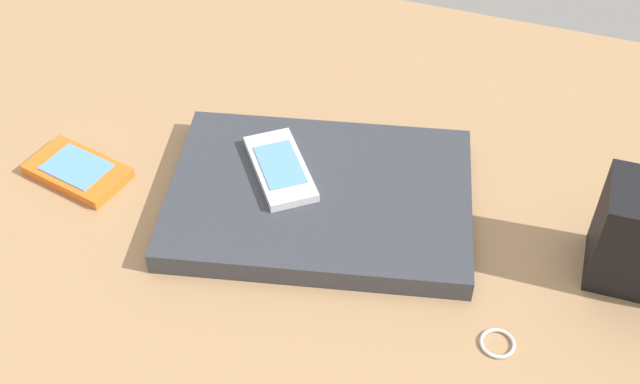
{
  "coord_description": "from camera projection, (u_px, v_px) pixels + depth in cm",
  "views": [
    {
      "loc": [
        16.79,
        -58.82,
        64.57
      ],
      "look_at": [
        -2.49,
        -2.14,
        5.0
      ],
      "focal_mm": 45.52,
      "sensor_mm": 36.0,
      "label": 1
    }
  ],
  "objects": [
    {
      "name": "desk_surface",
      "position": [
        348.0,
        207.0,
        0.88
      ],
      "size": [
        120.0,
        80.0,
        3.0
      ],
      "primitive_type": "cube",
      "color": "#9E7751",
      "rests_on": "ground"
    },
    {
      "name": "laptop_closed",
      "position": [
        320.0,
        197.0,
        0.85
      ],
      "size": [
        35.37,
        28.36,
        2.45
      ],
      "primitive_type": "cube",
      "rotation": [
        0.0,
        0.0,
        0.22
      ],
      "color": "#33353D",
      "rests_on": "desk_surface"
    },
    {
      "name": "cell_phone_on_laptop",
      "position": [
        280.0,
        168.0,
        0.86
      ],
      "size": [
        10.81,
        11.99,
        1.1
      ],
      "color": "silver",
      "rests_on": "laptop_closed"
    },
    {
      "name": "cell_phone_on_desk",
      "position": [
        78.0,
        171.0,
        0.89
      ],
      "size": [
        11.98,
        8.36,
        1.33
      ],
      "color": "orange",
      "rests_on": "desk_surface"
    },
    {
      "name": "key_ring",
      "position": [
        497.0,
        343.0,
        0.73
      ],
      "size": [
        3.29,
        3.29,
        0.36
      ],
      "primitive_type": "torus",
      "color": "silver",
      "rests_on": "desk_surface"
    }
  ]
}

